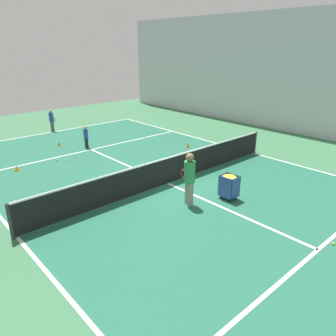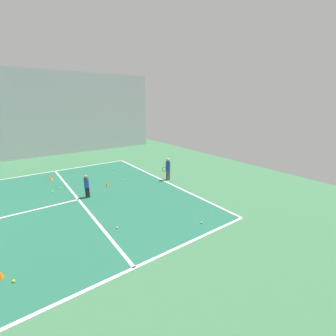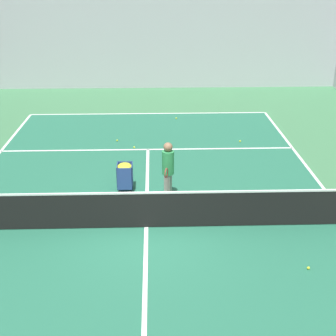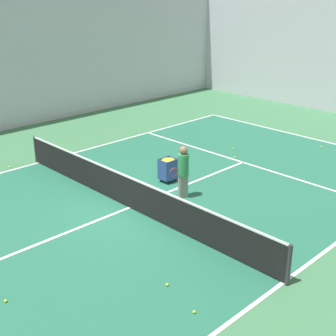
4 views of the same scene
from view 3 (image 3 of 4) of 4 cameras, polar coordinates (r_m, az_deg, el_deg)
ground_plane at (r=12.22m, az=-2.66°, el=-7.24°), size 34.22×34.22×0.00m
court_playing_area at (r=12.22m, az=-2.66°, el=-7.23°), size 10.75×20.33×0.00m
line_baseline_far at (r=21.60m, az=-2.37°, el=6.65°), size 10.75×0.10×0.00m
line_service_far at (r=17.27m, az=-2.46°, el=2.27°), size 10.75×0.10×0.00m
line_centre_service at (r=12.22m, az=-2.66°, el=-7.22°), size 0.10×11.18×0.00m
hall_enclosure_far at (r=25.87m, az=-2.42°, el=16.93°), size 20.64×0.15×6.63m
tennis_net at (r=11.96m, az=-2.71°, el=-5.05°), size 11.05×0.10×1.02m
coach_at_net at (r=13.28m, az=-0.00°, el=0.15°), size 0.43×0.70×1.71m
ball_cart at (r=14.00m, az=-5.29°, el=-0.48°), size 0.46×0.54×0.84m
tennis_ball_0 at (r=18.18m, az=-6.22°, el=3.36°), size 0.07×0.07×0.07m
tennis_ball_8 at (r=17.42m, az=-4.15°, el=2.54°), size 0.07×0.07×0.07m
tennis_ball_9 at (r=18.20m, az=8.78°, el=3.25°), size 0.07×0.07×0.07m
tennis_ball_12 at (r=11.11m, az=16.74°, el=-11.59°), size 0.07×0.07×0.07m
tennis_ball_13 at (r=20.79m, az=1.01°, el=6.09°), size 0.07×0.07×0.07m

